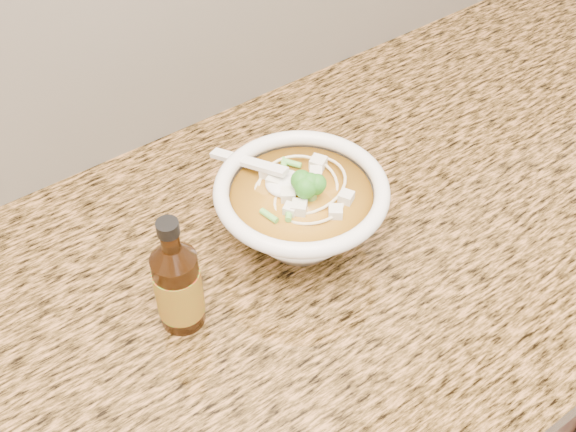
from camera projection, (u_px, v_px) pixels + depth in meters
counter_slab at (99, 377)px, 0.81m from camera, size 4.00×0.68×0.04m
soup_bowl at (301, 212)px, 0.89m from camera, size 0.21×0.24×0.12m
hot_sauce_bottle at (178, 285)px, 0.80m from camera, size 0.07×0.07×0.16m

